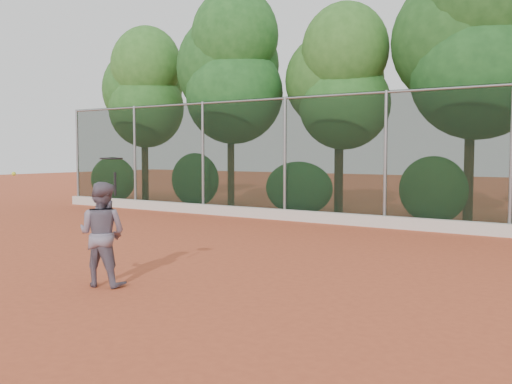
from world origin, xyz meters
The scene contains 7 objects.
ground centered at (0.00, 0.00, 0.00)m, with size 80.00×80.00×0.00m, color #B94C2B.
concrete_curb centered at (0.00, 6.82, 0.15)m, with size 24.00×0.20×0.30m, color beige.
tennis_player centered at (-1.00, -1.49, 0.75)m, with size 0.73×0.57×1.50m, color slate.
chainlink_fence centered at (0.00, 7.00, 1.86)m, with size 24.09×0.09×3.50m.
foliage_backdrop centered at (-0.55, 8.98, 4.40)m, with size 23.70×3.63×7.55m.
tennis_racket centered at (-0.61, -1.64, 1.80)m, with size 0.34×0.34×0.52m.
tennis_ball_in_flight centered at (-3.01, -1.54, 1.58)m, with size 0.07×0.07×0.07m.
Camera 1 is at (5.34, -7.03, 1.92)m, focal length 40.00 mm.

